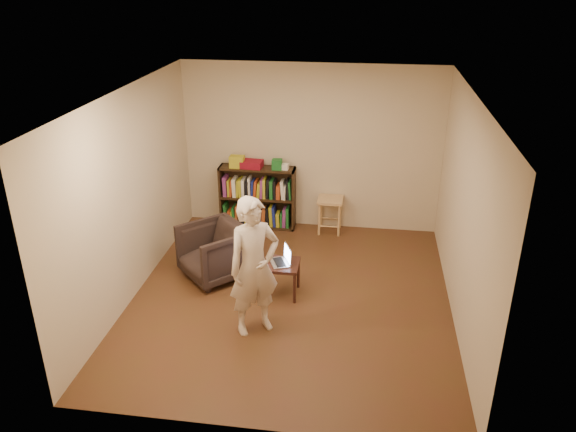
# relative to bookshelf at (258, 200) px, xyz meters

# --- Properties ---
(floor) EXTENTS (4.50, 4.50, 0.00)m
(floor) POSITION_rel_bookshelf_xyz_m (0.83, -2.09, -0.44)
(floor) COLOR #4F3519
(floor) RESTS_ON ground
(ceiling) EXTENTS (4.50, 4.50, 0.00)m
(ceiling) POSITION_rel_bookshelf_xyz_m (0.83, -2.09, 2.16)
(ceiling) COLOR silver
(ceiling) RESTS_ON wall_back
(wall_back) EXTENTS (4.00, 0.00, 4.00)m
(wall_back) POSITION_rel_bookshelf_xyz_m (0.83, 0.16, 0.86)
(wall_back) COLOR beige
(wall_back) RESTS_ON floor
(wall_left) EXTENTS (0.00, 4.50, 4.50)m
(wall_left) POSITION_rel_bookshelf_xyz_m (-1.17, -2.09, 0.86)
(wall_left) COLOR beige
(wall_left) RESTS_ON floor
(wall_right) EXTENTS (0.00, 4.50, 4.50)m
(wall_right) POSITION_rel_bookshelf_xyz_m (2.83, -2.09, 0.86)
(wall_right) COLOR beige
(wall_right) RESTS_ON floor
(bookshelf) EXTENTS (1.20, 0.30, 1.00)m
(bookshelf) POSITION_rel_bookshelf_xyz_m (0.00, 0.00, 0.00)
(bookshelf) COLOR black
(bookshelf) RESTS_ON floor
(box_yellow) EXTENTS (0.22, 0.16, 0.18)m
(box_yellow) POSITION_rel_bookshelf_xyz_m (-0.31, -0.04, 0.65)
(box_yellow) COLOR gold
(box_yellow) RESTS_ON bookshelf
(red_cloth) EXTENTS (0.34, 0.26, 0.11)m
(red_cloth) POSITION_rel_bookshelf_xyz_m (-0.08, -0.02, 0.62)
(red_cloth) COLOR maroon
(red_cloth) RESTS_ON bookshelf
(box_green) EXTENTS (0.16, 0.16, 0.15)m
(box_green) POSITION_rel_bookshelf_xyz_m (0.32, -0.04, 0.64)
(box_green) COLOR #1C6A27
(box_green) RESTS_ON bookshelf
(box_white) EXTENTS (0.12, 0.12, 0.09)m
(box_white) POSITION_rel_bookshelf_xyz_m (0.45, -0.04, 0.60)
(box_white) COLOR white
(box_white) RESTS_ON bookshelf
(stool) EXTENTS (0.39, 0.39, 0.56)m
(stool) POSITION_rel_bookshelf_xyz_m (1.17, -0.06, 0.02)
(stool) COLOR tan
(stool) RESTS_ON floor
(armchair) EXTENTS (1.13, 1.13, 0.74)m
(armchair) POSITION_rel_bookshelf_xyz_m (-0.26, -1.69, -0.07)
(armchair) COLOR black
(armchair) RESTS_ON floor
(side_table) EXTENTS (0.44, 0.44, 0.45)m
(side_table) POSITION_rel_bookshelf_xyz_m (0.70, -2.01, -0.07)
(side_table) COLOR black
(side_table) RESTS_ON floor
(laptop) EXTENTS (0.33, 0.37, 0.23)m
(laptop) POSITION_rel_bookshelf_xyz_m (0.71, -2.00, 0.06)
(laptop) COLOR silver
(laptop) RESTS_ON side_table
(person) EXTENTS (0.72, 0.67, 1.65)m
(person) POSITION_rel_bookshelf_xyz_m (0.51, -2.81, 0.39)
(person) COLOR beige
(person) RESTS_ON floor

